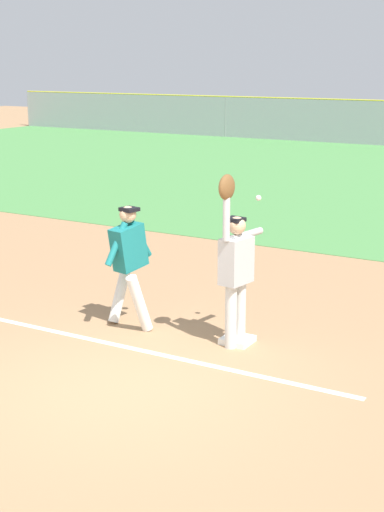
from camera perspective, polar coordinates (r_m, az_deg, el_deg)
ground_plane at (r=8.85m, az=-5.09°, el=-9.70°), size 81.12×81.12×0.00m
first_base at (r=10.08m, az=3.43°, el=-6.32°), size 0.38×0.38×0.08m
fielder at (r=9.65m, az=3.28°, el=-0.53°), size 0.33×0.90×2.28m
runner at (r=10.40m, az=-4.77°, el=-0.15°), size 0.75×0.84×1.72m
baseball at (r=9.77m, az=5.02°, el=4.38°), size 0.07×0.07×0.07m
parked_car_tan at (r=39.45m, az=11.26°, el=9.94°), size 4.44×2.19×1.25m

